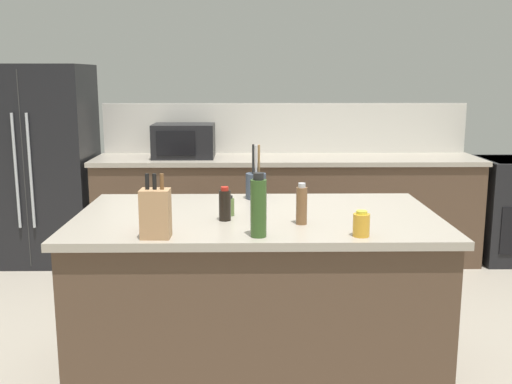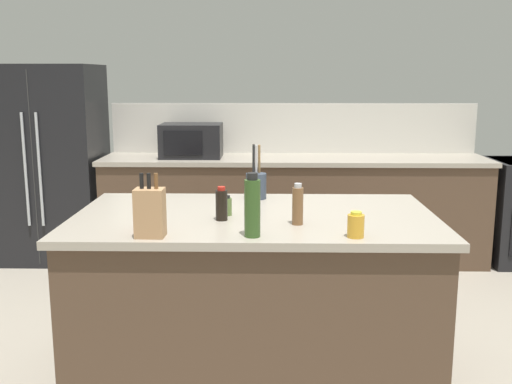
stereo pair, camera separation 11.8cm
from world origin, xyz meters
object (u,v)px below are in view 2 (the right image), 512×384
Objects in this scene: knife_block at (150,212)px; spice_jar_oregano at (227,206)px; refrigerator at (49,163)px; olive_oil_bottle at (253,207)px; pepper_grinder at (298,205)px; utensil_crock at (257,185)px; hot_sauce_bottle at (143,215)px; microwave at (191,141)px; honey_jar at (356,225)px; soy_sauce_bottle at (222,204)px.

knife_block is 0.53m from spice_jar_oregano.
knife_block is (1.45, -2.70, 0.18)m from refrigerator.
refrigerator reaches higher than spice_jar_oregano.
pepper_grinder is (0.21, 0.23, -0.04)m from olive_oil_bottle.
refrigerator is at bearing 130.76° from pepper_grinder.
olive_oil_bottle is at bearing -89.85° from utensil_crock.
refrigerator is at bearing 136.02° from utensil_crock.
pepper_grinder is at bearing 20.98° from knife_block.
olive_oil_bottle is (0.00, -0.85, 0.05)m from utensil_crock.
refrigerator is 11.90× the size of hot_sauce_bottle.
microwave is 2.71m from olive_oil_bottle.
spice_jar_oregano is (1.77, -2.28, 0.12)m from refrigerator.
pepper_grinder is (0.21, -0.62, 0.01)m from utensil_crock.
hot_sauce_bottle is 0.99m from honey_jar.
utensil_crock reaches higher than knife_block.
refrigerator is 2.96m from soy_sauce_bottle.
hot_sauce_bottle is at bearing -152.73° from soy_sauce_bottle.
honey_jar is (0.92, 0.01, -0.06)m from knife_block.
spice_jar_oregano is 0.11m from soy_sauce_bottle.
olive_oil_bottle is 2.46× the size of honey_jar.
utensil_crock is 1.57× the size of pepper_grinder.
honey_jar is 0.70m from soy_sauce_bottle.
soy_sauce_bottle is (-0.63, 0.31, 0.03)m from honey_jar.
microwave is at bearing 92.03° from hot_sauce_bottle.
refrigerator reaches higher than microwave.
refrigerator is 6.00× the size of olive_oil_bottle.
microwave is at bearing 108.82° from utensil_crock.
spice_jar_oregano is (0.47, -2.23, -0.10)m from microwave.
utensil_crock reaches higher than hot_sauce_bottle.
soy_sauce_bottle is at bearing -100.16° from spice_jar_oregano.
soy_sauce_bottle reaches higher than hot_sauce_bottle.
knife_block is at bearing -65.69° from hot_sauce_bottle.
pepper_grinder is (0.67, 0.24, -0.02)m from knife_block.
pepper_grinder reaches higher than hot_sauce_bottle.
honey_jar is 0.58× the size of pepper_grinder.
olive_oil_bottle is 1.70× the size of soy_sauce_bottle.
knife_block is 0.15m from hot_sauce_bottle.
soy_sauce_bottle is at bearing -53.76° from refrigerator.
knife_block reaches higher than soy_sauce_bottle.
honey_jar is at bearing -42.62° from pepper_grinder.
olive_oil_bottle is 0.45m from spice_jar_oregano.
utensil_crock is 0.46m from spice_jar_oregano.
knife_block is at bearing -160.44° from pepper_grinder.
utensil_crock is 1.87× the size of soy_sauce_bottle.
knife_block is at bearing -61.77° from refrigerator.
honey_jar is (2.37, -2.69, 0.12)m from refrigerator.
soy_sauce_bottle is at bearing 168.04° from pepper_grinder.
pepper_grinder is at bearing -11.96° from soy_sauce_bottle.
microwave is at bearing 112.09° from honey_jar.
microwave is at bearing 100.83° from soy_sauce_bottle.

